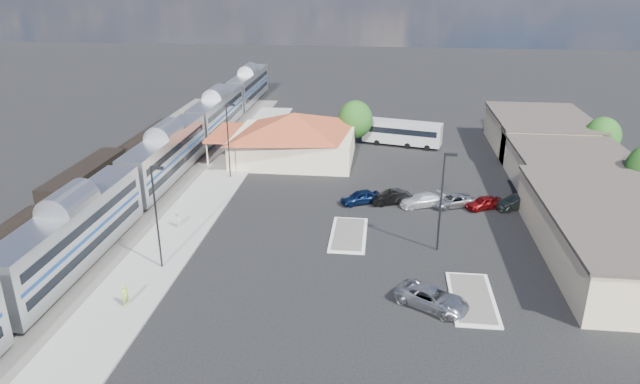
# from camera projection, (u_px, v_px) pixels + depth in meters

# --- Properties ---
(ground) EXTENTS (280.00, 280.00, 0.00)m
(ground) POSITION_uv_depth(u_px,v_px,m) (303.00, 243.00, 51.80)
(ground) COLOR black
(ground) RESTS_ON ground
(railbed) EXTENTS (16.00, 100.00, 0.12)m
(railbed) POSITION_uv_depth(u_px,v_px,m) (121.00, 199.00, 61.38)
(railbed) COLOR #4C4944
(railbed) RESTS_ON ground
(platform) EXTENTS (5.50, 92.00, 0.18)m
(platform) POSITION_uv_depth(u_px,v_px,m) (196.00, 210.00, 58.57)
(platform) COLOR gray
(platform) RESTS_ON ground
(passenger_train) EXTENTS (3.00, 104.00, 5.55)m
(passenger_train) POSITION_uv_depth(u_px,v_px,m) (167.00, 157.00, 65.98)
(passenger_train) COLOR silver
(passenger_train) RESTS_ON ground
(freight_cars) EXTENTS (2.80, 46.00, 4.00)m
(freight_cars) POSITION_uv_depth(u_px,v_px,m) (87.00, 186.00, 59.96)
(freight_cars) COLOR black
(freight_cars) RESTS_ON ground
(station_depot) EXTENTS (18.35, 12.24, 6.20)m
(station_depot) POSITION_uv_depth(u_px,v_px,m) (294.00, 136.00, 73.32)
(station_depot) COLOR beige
(station_depot) RESTS_ON ground
(buildings_east) EXTENTS (14.40, 51.40, 4.80)m
(buildings_east) POSITION_uv_depth(u_px,v_px,m) (579.00, 178.00, 61.24)
(buildings_east) COLOR #C6B28C
(buildings_east) RESTS_ON ground
(traffic_island_south) EXTENTS (3.30, 7.50, 0.21)m
(traffic_island_south) POSITION_uv_depth(u_px,v_px,m) (349.00, 234.00, 53.19)
(traffic_island_south) COLOR silver
(traffic_island_south) RESTS_ON ground
(traffic_island_north) EXTENTS (3.30, 7.50, 0.21)m
(traffic_island_north) POSITION_uv_depth(u_px,v_px,m) (472.00, 298.00, 42.90)
(traffic_island_north) COLOR silver
(traffic_island_north) RESTS_ON ground
(lamp_plat_s) EXTENTS (1.08, 0.25, 9.00)m
(lamp_plat_s) POSITION_uv_depth(u_px,v_px,m) (157.00, 209.00, 45.44)
(lamp_plat_s) COLOR black
(lamp_plat_s) RESTS_ON ground
(lamp_plat_n) EXTENTS (1.08, 0.25, 9.00)m
(lamp_plat_n) POSITION_uv_depth(u_px,v_px,m) (229.00, 135.00, 65.78)
(lamp_plat_n) COLOR black
(lamp_plat_n) RESTS_ON ground
(lamp_lot) EXTENTS (1.08, 0.25, 9.00)m
(lamp_lot) POSITION_uv_depth(u_px,v_px,m) (443.00, 194.00, 48.58)
(lamp_lot) COLOR black
(lamp_lot) RESTS_ON ground
(tree_east_c) EXTENTS (4.41, 4.41, 6.21)m
(tree_east_c) POSITION_uv_depth(u_px,v_px,m) (602.00, 136.00, 70.89)
(tree_east_c) COLOR #382314
(tree_east_c) RESTS_ON ground
(tree_depot) EXTENTS (4.71, 4.71, 6.63)m
(tree_depot) POSITION_uv_depth(u_px,v_px,m) (355.00, 119.00, 77.75)
(tree_depot) COLOR #382314
(tree_depot) RESTS_ON ground
(suv) EXTENTS (5.98, 4.97, 1.52)m
(suv) POSITION_uv_depth(u_px,v_px,m) (432.00, 298.00, 41.73)
(suv) COLOR #9D9FA5
(suv) RESTS_ON ground
(coach_bus) EXTENTS (11.13, 4.94, 3.49)m
(coach_bus) POSITION_uv_depth(u_px,v_px,m) (402.00, 132.00, 79.38)
(coach_bus) COLOR silver
(coach_bus) RESTS_ON ground
(person_a) EXTENTS (0.61, 0.74, 1.75)m
(person_a) POSITION_uv_depth(u_px,v_px,m) (125.00, 295.00, 41.51)
(person_a) COLOR #A1C23C
(person_a) RESTS_ON platform
(person_b) EXTENTS (0.79, 0.90, 1.55)m
(person_b) POSITION_uv_depth(u_px,v_px,m) (177.00, 220.00, 54.24)
(person_b) COLOR silver
(person_b) RESTS_ON platform
(parked_car_a) EXTENTS (4.63, 3.41, 1.47)m
(parked_car_a) POSITION_uv_depth(u_px,v_px,m) (360.00, 197.00, 60.19)
(parked_car_a) COLOR #0C1B40
(parked_car_a) RESTS_ON ground
(parked_car_b) EXTENTS (4.65, 2.90, 1.45)m
(parked_car_b) POSITION_uv_depth(u_px,v_px,m) (391.00, 197.00, 60.13)
(parked_car_b) COLOR black
(parked_car_b) RESTS_ON ground
(parked_car_c) EXTENTS (5.09, 3.55, 1.37)m
(parked_car_c) POSITION_uv_depth(u_px,v_px,m) (422.00, 200.00, 59.53)
(parked_car_c) COLOR white
(parked_car_c) RESTS_ON ground
(parked_car_d) EXTENTS (5.14, 3.82, 1.30)m
(parked_car_d) POSITION_uv_depth(u_px,v_px,m) (452.00, 201.00, 59.49)
(parked_car_d) COLOR gray
(parked_car_d) RESTS_ON ground
(parked_car_e) EXTENTS (4.29, 3.13, 1.36)m
(parked_car_e) POSITION_uv_depth(u_px,v_px,m) (484.00, 203.00, 58.86)
(parked_car_e) COLOR maroon
(parked_car_e) RESTS_ON ground
(parked_car_f) EXTENTS (4.61, 3.26, 1.44)m
(parked_car_f) POSITION_uv_depth(u_px,v_px,m) (516.00, 203.00, 58.79)
(parked_car_f) COLOR black
(parked_car_f) RESTS_ON ground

